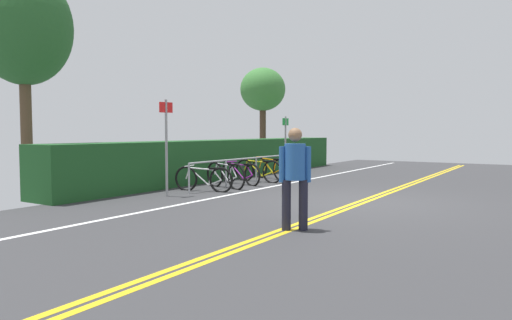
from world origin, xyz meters
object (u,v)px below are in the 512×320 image
at_px(tree_near_left, 23,28).
at_px(bike_rack, 242,165).
at_px(bicycle_3, 258,171).
at_px(pedestrian, 295,172).
at_px(bicycle_0, 203,179).
at_px(bicycle_2, 240,173).
at_px(bicycle_4, 270,168).
at_px(bicycle_1, 225,175).
at_px(tree_mid, 263,91).
at_px(sign_post_far, 285,140).
at_px(sign_post_near, 166,138).

bearing_deg(tree_near_left, bike_rack, -40.64).
xyz_separation_m(bicycle_3, pedestrian, (-5.51, -4.16, 0.56)).
height_order(bicycle_0, pedestrian, pedestrian).
xyz_separation_m(bicycle_2, tree_near_left, (-4.25, 3.59, 3.76)).
bearing_deg(bicycle_3, bicycle_4, 9.60).
height_order(bicycle_1, tree_near_left, tree_near_left).
xyz_separation_m(bicycle_0, tree_near_left, (-2.45, 3.69, 3.76)).
distance_m(bicycle_1, tree_mid, 9.32).
bearing_deg(bicycle_3, tree_mid, 30.77).
xyz_separation_m(bicycle_0, pedestrian, (-2.87, -4.14, 0.58)).
distance_m(bike_rack, bicycle_0, 1.81).
xyz_separation_m(bicycle_4, sign_post_far, (1.14, 0.07, 0.89)).
height_order(bicycle_2, bicycle_3, bicycle_3).
bearing_deg(bicycle_2, tree_mid, 27.14).
relative_size(bike_rack, bicycle_4, 2.77).
distance_m(bicycle_4, tree_near_left, 7.93).
bearing_deg(bicycle_4, bike_rack, -175.55).
bearing_deg(tree_near_left, sign_post_far, -25.51).
relative_size(bicycle_2, tree_mid, 0.38).
relative_size(bicycle_1, pedestrian, 1.03).
bearing_deg(bicycle_4, bicycle_1, -175.06).
relative_size(sign_post_far, tree_mid, 0.46).
relative_size(pedestrian, sign_post_near, 0.70).
bearing_deg(bicycle_1, bicycle_3, 2.37).
relative_size(bicycle_2, bicycle_4, 0.99).
bearing_deg(tree_near_left, bicycle_1, -48.41).
bearing_deg(bicycle_3, sign_post_far, 6.32).
relative_size(bicycle_4, sign_post_far, 0.82).
bearing_deg(tree_mid, bicycle_1, -154.73).
distance_m(bicycle_1, bicycle_4, 2.75).
relative_size(sign_post_far, tree_near_left, 0.37).
bearing_deg(sign_post_far, bicycle_4, -176.49).
relative_size(bike_rack, bicycle_0, 2.81).
bearing_deg(bicycle_0, bicycle_1, -3.29).
relative_size(bike_rack, bicycle_2, 2.80).
xyz_separation_m(bicycle_0, sign_post_near, (-1.19, 0.13, 1.04)).
distance_m(pedestrian, sign_post_far, 8.80).
bearing_deg(bicycle_4, bicycle_3, -170.40).
xyz_separation_m(bicycle_2, bicycle_3, (0.85, -0.08, 0.02)).
bearing_deg(bicycle_0, bike_rack, 1.46).
height_order(bike_rack, sign_post_far, sign_post_far).
bearing_deg(bicycle_3, pedestrian, -142.94).
bearing_deg(bike_rack, tree_mid, 27.50).
relative_size(bicycle_0, pedestrian, 1.05).
bearing_deg(pedestrian, bicycle_4, 33.74).
xyz_separation_m(sign_post_far, tree_mid, (4.10, 3.46, 2.14)).
distance_m(sign_post_near, sign_post_far, 5.94).
distance_m(sign_post_near, tree_near_left, 4.65).
bearing_deg(bicycle_2, bicycle_1, -170.68).
distance_m(bicycle_3, tree_near_left, 7.30).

